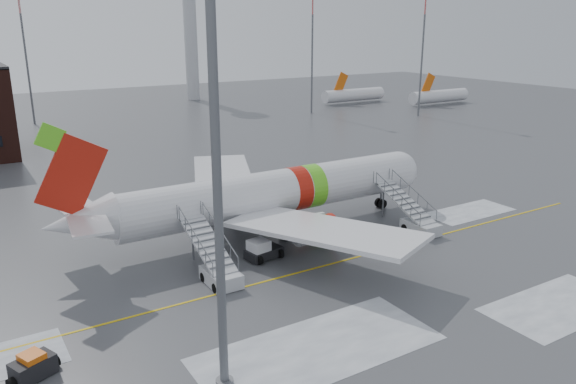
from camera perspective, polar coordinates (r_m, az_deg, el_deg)
ground at (r=42.92m, az=2.09°, el=-7.26°), size 260.00×260.00×0.00m
airliner at (r=48.07m, az=-2.22°, el=-0.25°), size 35.03×32.97×11.18m
airstair_fwd at (r=50.32m, az=12.77°, el=-2.70°), size 2.05×7.70×3.48m
airstair_aft at (r=40.14m, az=-7.29°, el=-7.50°), size 2.05×7.70×3.48m
pushback_tug at (r=43.46m, az=-2.65°, el=-5.93°), size 3.03×2.46×1.61m
baggage_tractor at (r=32.73m, az=-24.47°, el=-15.92°), size 2.85×1.95×1.40m
light_mast_near at (r=24.86m, az=-7.43°, el=6.60°), size 1.20×1.20×25.36m
control_tower at (r=137.71m, az=-9.95°, el=17.02°), size 6.40×6.40×30.00m
light_mast_far_ne at (r=114.17m, az=2.48°, el=14.88°), size 1.20×1.20×24.25m
light_mast_far_n at (r=111.48m, az=-25.20°, el=13.33°), size 1.20×1.20×24.25m
light_mast_far_e at (r=113.51m, az=13.54°, el=14.44°), size 1.20×1.20×24.25m
distant_aircraft at (r=129.41m, az=9.53°, el=8.73°), size 35.00×18.00×8.00m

